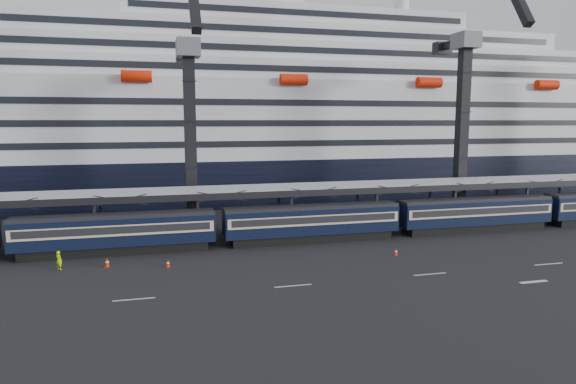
{
  "coord_description": "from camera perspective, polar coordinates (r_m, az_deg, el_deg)",
  "views": [
    {
      "loc": [
        -24.36,
        -41.46,
        12.88
      ],
      "look_at": [
        -10.69,
        10.0,
        5.45
      ],
      "focal_mm": 32.0,
      "sensor_mm": 36.0,
      "label": 1
    }
  ],
  "objects": [
    {
      "name": "traffic_cone_c",
      "position": [
        47.05,
        -13.19,
        -7.7
      ],
      "size": [
        0.36,
        0.36,
        0.73
      ],
      "color": "red",
      "rests_on": "ground"
    },
    {
      "name": "ground",
      "position": [
        49.78,
        15.15,
        -7.33
      ],
      "size": [
        260.0,
        260.0,
        0.0
      ],
      "primitive_type": "plane",
      "color": "black",
      "rests_on": "ground"
    },
    {
      "name": "worker",
      "position": [
        49.19,
        -24.11,
        -6.94
      ],
      "size": [
        0.73,
        0.68,
        1.67
      ],
      "primitive_type": "imported",
      "rotation": [
        0.0,
        0.0,
        2.53
      ],
      "color": "#BBEF0C",
      "rests_on": "ground"
    },
    {
      "name": "train",
      "position": [
        56.13,
        5.98,
        -3.07
      ],
      "size": [
        133.05,
        3.0,
        4.05
      ],
      "color": "black",
      "rests_on": "ground"
    },
    {
      "name": "lane_markings",
      "position": [
        50.35,
        26.32,
        -7.71
      ],
      "size": [
        111.0,
        4.27,
        0.02
      ],
      "color": "beige",
      "rests_on": "ground"
    },
    {
      "name": "cruise_ship",
      "position": [
        90.5,
        0.03,
        7.6
      ],
      "size": [
        214.09,
        28.84,
        34.0
      ],
      "color": "black",
      "rests_on": "ground"
    },
    {
      "name": "canopy",
      "position": [
        61.05,
        8.77,
        0.67
      ],
      "size": [
        130.0,
        6.25,
        5.53
      ],
      "color": "#96989E",
      "rests_on": "ground"
    },
    {
      "name": "crane_dark_near",
      "position": [
        60.22,
        -10.8,
        6.9
      ],
      "size": [
        4.5,
        17.75,
        35.08
      ],
      "color": "#4F5257",
      "rests_on": "ground"
    },
    {
      "name": "crane_dark_mid",
      "position": [
        70.96,
        19.0,
        7.9
      ],
      "size": [
        4.5,
        18.24,
        39.64
      ],
      "color": "#4F5257",
      "rests_on": "ground"
    },
    {
      "name": "traffic_cone_d",
      "position": [
        50.81,
        11.9,
        -6.5
      ],
      "size": [
        0.36,
        0.36,
        0.71
      ],
      "color": "red",
      "rests_on": "ground"
    },
    {
      "name": "traffic_cone_b",
      "position": [
        48.62,
        -19.46,
        -7.36
      ],
      "size": [
        0.43,
        0.43,
        0.86
      ],
      "color": "red",
      "rests_on": "ground"
    }
  ]
}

